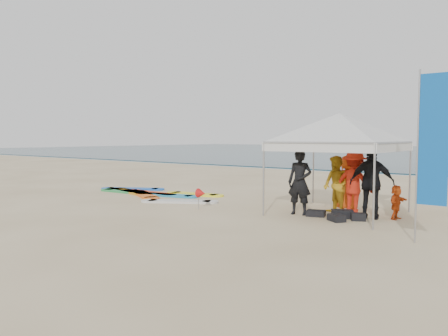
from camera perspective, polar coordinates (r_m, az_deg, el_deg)
ground at (r=12.24m, az=-8.15°, el=-6.25°), size 120.00×120.00×0.00m
shoreline_foam at (r=28.03m, az=19.65°, el=-0.67°), size 160.00×1.20×0.01m
person_black_a at (r=12.44m, az=9.86°, el=-1.84°), size 0.74×0.56×1.84m
person_yellow at (r=12.73m, az=14.42°, el=-2.17°), size 1.02×0.96×1.66m
person_orange_a at (r=12.63m, az=16.64°, el=-1.89°), size 1.22×0.75×1.82m
person_black_b at (r=12.23m, az=18.75°, el=-1.84°), size 1.23×0.80×1.94m
person_orange_b at (r=13.51m, az=15.83°, el=-1.86°), size 0.96×0.84×1.65m
person_seated at (r=12.48m, az=21.58°, el=-4.17°), size 0.37×0.87×0.91m
canopy_tent at (r=12.72m, az=14.86°, el=6.89°), size 4.32×4.32×3.26m
feather_flag at (r=9.67m, az=25.51°, el=3.12°), size 0.60×0.04×3.55m
marker_pennant at (r=13.14m, az=-2.95°, el=-3.33°), size 0.28×0.28×0.64m
gear_pile at (r=12.13m, az=14.45°, el=-5.97°), size 1.69×1.07×0.22m
surfboard_spread at (r=16.90m, az=-9.46°, el=-3.31°), size 6.10×2.95×0.07m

